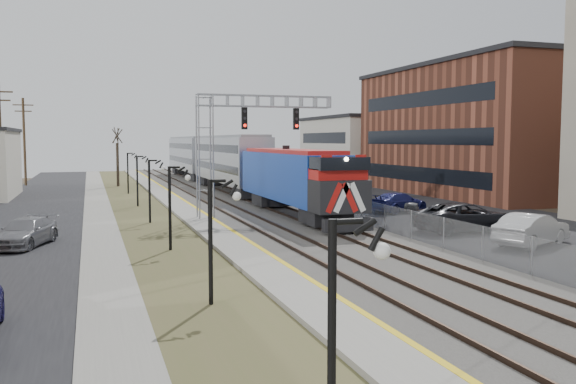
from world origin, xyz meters
name	(u,v)px	position (x,y,z in m)	size (l,w,h in m)	color
street_west	(31,215)	(-11.50, 35.00, 0.02)	(7.00, 120.00, 0.04)	black
sidewalk	(98,212)	(-7.00, 35.00, 0.04)	(2.00, 120.00, 0.08)	gray
grass_median	(141,211)	(-4.00, 35.00, 0.03)	(4.00, 120.00, 0.06)	#4C4F2A
platform	(182,208)	(-1.00, 35.00, 0.12)	(2.00, 120.00, 0.24)	gray
ballast_bed	(247,206)	(4.00, 35.00, 0.10)	(8.00, 120.00, 0.20)	#595651
parking_lot	(386,202)	(16.00, 35.00, 0.02)	(16.00, 120.00, 0.04)	black
platform_edge	(194,206)	(-0.12, 35.00, 0.24)	(0.24, 120.00, 0.01)	gold
track_near	(221,205)	(2.00, 35.00, 0.28)	(1.58, 120.00, 0.15)	#2D2119
track_far	(265,203)	(5.50, 35.00, 0.28)	(1.58, 120.00, 0.15)	#2D2119
train	(221,163)	(5.50, 51.88, 2.88)	(3.00, 63.05, 5.33)	#13379D
signal_gantry	(231,134)	(1.22, 27.99, 5.59)	(9.00, 1.07, 8.15)	gray
lampposts	(169,208)	(-4.00, 18.29, 2.00)	(0.14, 62.14, 4.00)	black
fence	(298,196)	(8.20, 35.00, 0.80)	(0.04, 120.00, 1.60)	gray
buildings_east	(558,127)	(30.00, 31.18, 6.31)	(16.00, 76.00, 15.00)	#A79C87
bare_trees	(17,174)	(-12.66, 38.91, 2.70)	(12.30, 42.30, 5.95)	#382D23
car_lot_b	(532,230)	(13.09, 13.85, 0.80)	(1.69, 4.85, 1.60)	#B9B9B9
car_lot_c	(466,218)	(12.69, 18.76, 0.83)	(2.74, 5.94, 1.65)	black
car_lot_d	(399,203)	(13.61, 28.38, 0.71)	(1.98, 4.87, 1.41)	navy
car_lot_e	(392,204)	(13.06, 28.34, 0.65)	(1.53, 3.79, 1.29)	slate
car_street_b	(25,233)	(-10.60, 21.41, 0.68)	(1.90, 4.67, 1.35)	gray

